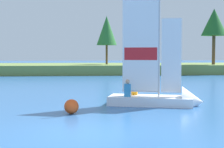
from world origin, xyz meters
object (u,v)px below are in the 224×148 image
object	(u,v)px
shoreline_tree_centre	(214,23)
sailboat	(166,96)
shoreline_tree_midleft	(107,31)
channel_buoy	(71,107)

from	to	relation	value
shoreline_tree_centre	sailboat	size ratio (longest dim) A/B	0.95
shoreline_tree_midleft	sailboat	distance (m)	25.54
shoreline_tree_midleft	shoreline_tree_centre	xyz separation A→B (m)	(12.17, -1.59, 0.88)
sailboat	channel_buoy	distance (m)	4.65
sailboat	channel_buoy	xyz separation A→B (m)	(-4.25, -1.88, -0.15)
channel_buoy	shoreline_tree_centre	bearing A→B (deg)	58.77
shoreline_tree_midleft	sailboat	bearing A→B (deg)	-87.65
channel_buoy	shoreline_tree_midleft	bearing A→B (deg)	83.19
shoreline_tree_midleft	sailboat	xyz separation A→B (m)	(1.03, -25.11, -4.54)
channel_buoy	sailboat	bearing A→B (deg)	23.79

